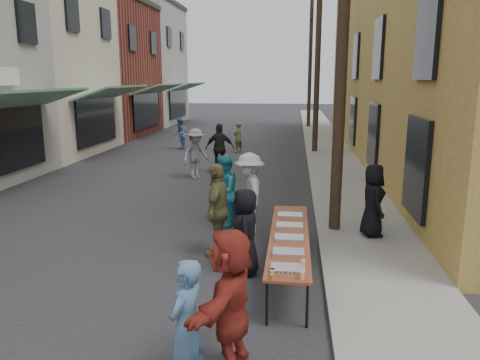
% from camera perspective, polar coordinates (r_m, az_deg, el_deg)
% --- Properties ---
extents(ground, '(120.00, 120.00, 0.00)m').
position_cam_1_polar(ground, '(9.05, -15.78, -11.19)').
color(ground, '#28282B').
rests_on(ground, ground).
extents(sidewalk, '(2.20, 60.00, 0.10)m').
position_cam_1_polar(sidewalk, '(22.96, 10.81, 3.35)').
color(sidewalk, gray).
rests_on(sidewalk, ground).
extents(storefront_row, '(8.00, 37.00, 9.00)m').
position_cam_1_polar(storefront_row, '(26.24, -24.45, 12.52)').
color(storefront_row, maroon).
rests_on(storefront_row, ground).
extents(utility_pole_near, '(0.26, 0.26, 9.00)m').
position_cam_1_polar(utility_pole_near, '(10.72, 12.44, 17.19)').
color(utility_pole_near, '#2D2116').
rests_on(utility_pole_near, ground).
extents(utility_pole_mid, '(0.26, 0.26, 9.00)m').
position_cam_1_polar(utility_pole_mid, '(22.68, 9.45, 14.58)').
color(utility_pole_mid, '#2D2116').
rests_on(utility_pole_mid, ground).
extents(utility_pole_far, '(0.26, 0.26, 9.00)m').
position_cam_1_polar(utility_pole_far, '(34.66, 8.55, 13.76)').
color(utility_pole_far, '#2D2116').
rests_on(utility_pole_far, ground).
extents(serving_table, '(0.70, 4.00, 0.75)m').
position_cam_1_polar(serving_table, '(8.59, 6.03, -6.96)').
color(serving_table, maroon).
rests_on(serving_table, ground).
extents(catering_tray_sausage, '(0.50, 0.33, 0.08)m').
position_cam_1_polar(catering_tray_sausage, '(7.02, 5.85, -10.78)').
color(catering_tray_sausage, maroon).
rests_on(catering_tray_sausage, serving_table).
extents(catering_tray_foil_b, '(0.50, 0.33, 0.08)m').
position_cam_1_polar(catering_tray_foil_b, '(7.62, 5.94, -8.87)').
color(catering_tray_foil_b, '#B2B2B7').
rests_on(catering_tray_foil_b, serving_table).
extents(catering_tray_buns, '(0.50, 0.33, 0.08)m').
position_cam_1_polar(catering_tray_buns, '(8.28, 6.01, -7.13)').
color(catering_tray_buns, tan).
rests_on(catering_tray_buns, serving_table).
extents(catering_tray_foil_d, '(0.50, 0.33, 0.08)m').
position_cam_1_polar(catering_tray_foil_d, '(8.94, 6.08, -5.65)').
color(catering_tray_foil_d, '#B2B2B7').
rests_on(catering_tray_foil_d, serving_table).
extents(catering_tray_buns_end, '(0.50, 0.33, 0.08)m').
position_cam_1_polar(catering_tray_buns_end, '(9.61, 6.13, -4.37)').
color(catering_tray_buns_end, tan).
rests_on(catering_tray_buns_end, serving_table).
extents(condiment_jar_a, '(0.07, 0.07, 0.08)m').
position_cam_1_polar(condiment_jar_a, '(6.75, 3.90, -11.72)').
color(condiment_jar_a, '#A57F26').
rests_on(condiment_jar_a, serving_table).
extents(condiment_jar_b, '(0.07, 0.07, 0.08)m').
position_cam_1_polar(condiment_jar_b, '(6.84, 3.95, -11.38)').
color(condiment_jar_b, '#A57F26').
rests_on(condiment_jar_b, serving_table).
extents(condiment_jar_c, '(0.07, 0.07, 0.08)m').
position_cam_1_polar(condiment_jar_c, '(6.93, 3.99, -11.05)').
color(condiment_jar_c, '#A57F26').
rests_on(condiment_jar_c, serving_table).
extents(cup_stack, '(0.08, 0.08, 0.12)m').
position_cam_1_polar(cup_stack, '(6.78, 7.55, -11.49)').
color(cup_stack, tan).
rests_on(cup_stack, serving_table).
extents(guest_front_a, '(0.60, 0.84, 1.61)m').
position_cam_1_polar(guest_front_a, '(8.55, 0.62, -6.33)').
color(guest_front_a, black).
rests_on(guest_front_a, ground).
extents(guest_front_b, '(0.54, 0.67, 1.58)m').
position_cam_1_polar(guest_front_b, '(5.58, -6.58, -17.22)').
color(guest_front_b, '#4D7195').
rests_on(guest_front_b, ground).
extents(guest_front_c, '(0.82, 0.97, 1.76)m').
position_cam_1_polar(guest_front_c, '(11.24, -1.97, -1.38)').
color(guest_front_c, teal).
rests_on(guest_front_c, ground).
extents(guest_front_d, '(0.92, 1.32, 1.87)m').
position_cam_1_polar(guest_front_d, '(10.86, 1.16, -1.56)').
color(guest_front_d, silver).
rests_on(guest_front_d, ground).
extents(guest_front_e, '(0.60, 1.16, 1.90)m').
position_cam_1_polar(guest_front_e, '(9.41, -2.73, -3.66)').
color(guest_front_e, olive).
rests_on(guest_front_e, ground).
extents(guest_queue_back, '(0.82, 1.76, 1.83)m').
position_cam_1_polar(guest_queue_back, '(5.81, -1.25, -14.53)').
color(guest_queue_back, '#9E2F22').
rests_on(guest_queue_back, ground).
extents(server, '(0.65, 0.87, 1.61)m').
position_cam_1_polar(server, '(10.71, 15.89, -2.40)').
color(server, black).
rests_on(server, sidewalk).
extents(passerby_left, '(1.22, 1.33, 1.79)m').
position_cam_1_polar(passerby_left, '(16.83, -5.43, 3.22)').
color(passerby_left, slate).
rests_on(passerby_left, ground).
extents(passerby_mid, '(1.12, 0.51, 1.87)m').
position_cam_1_polar(passerby_mid, '(17.81, -2.45, 3.90)').
color(passerby_mid, black).
rests_on(passerby_mid, ground).
extents(passerby_right, '(0.59, 0.64, 1.47)m').
position_cam_1_polar(passerby_right, '(22.69, -0.24, 5.21)').
color(passerby_right, '#575F37').
rests_on(passerby_right, ground).
extents(passerby_far, '(0.73, 0.87, 1.60)m').
position_cam_1_polar(passerby_far, '(23.85, -7.34, 5.61)').
color(passerby_far, '#4F6A9A').
rests_on(passerby_far, ground).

